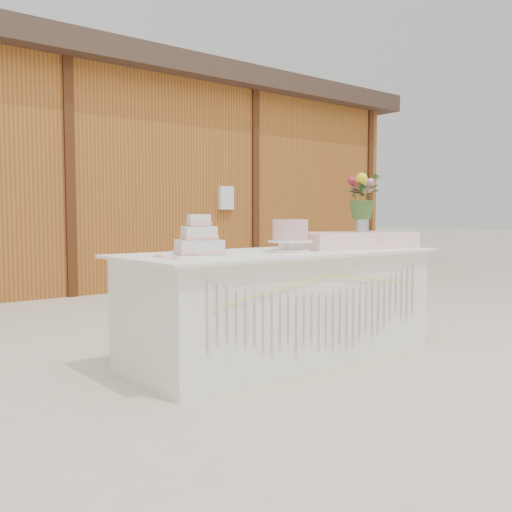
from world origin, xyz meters
The scene contains 9 objects.
ground centered at (0.00, 0.00, 0.00)m, with size 80.00×80.00×0.00m, color beige.
barn centered at (-0.01, 5.99, 1.68)m, with size 12.60×4.60×3.30m.
cake_table centered at (0.00, 0.00, 0.39)m, with size 2.40×1.00×0.77m.
wedding_cake centered at (-0.65, 0.10, 0.86)m, with size 0.38×0.38×0.26m.
pink_cake_stand centered at (0.01, -0.07, 0.90)m, with size 0.32×0.32×0.23m.
satin_runner centered at (0.73, 0.01, 0.83)m, with size 0.98×0.57×0.12m, color #FFD4CD.
flower_vase centered at (0.88, 0.01, 0.97)m, with size 0.11×0.11×0.15m, color #B5B5BA.
bouquet centered at (0.88, 0.01, 1.23)m, with size 0.32×0.28×0.36m, color #375A24.
loose_flowers centered at (-0.95, 0.01, 0.78)m, with size 0.12×0.30×0.02m, color pink, non-canonical shape.
Camera 1 is at (-2.74, -3.05, 1.02)m, focal length 40.00 mm.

